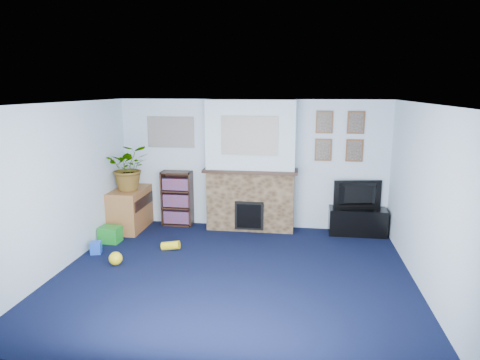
% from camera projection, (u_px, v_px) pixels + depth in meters
% --- Properties ---
extents(floor, '(5.00, 4.50, 0.01)m').
position_uv_depth(floor, '(233.00, 274.00, 6.07)').
color(floor, black).
rests_on(floor, ground).
extents(ceiling, '(5.00, 4.50, 0.01)m').
position_uv_depth(ceiling, '(233.00, 103.00, 5.57)').
color(ceiling, white).
rests_on(ceiling, wall_back).
extents(wall_back, '(5.00, 0.04, 2.40)m').
position_uv_depth(wall_back, '(252.00, 164.00, 8.00)').
color(wall_back, silver).
rests_on(wall_back, ground).
extents(wall_front, '(5.00, 0.04, 2.40)m').
position_uv_depth(wall_front, '(192.00, 255.00, 3.65)').
color(wall_front, silver).
rests_on(wall_front, ground).
extents(wall_left, '(0.04, 4.50, 2.40)m').
position_uv_depth(wall_left, '(62.00, 187.00, 6.17)').
color(wall_left, silver).
rests_on(wall_left, ground).
extents(wall_right, '(0.04, 4.50, 2.40)m').
position_uv_depth(wall_right, '(425.00, 199.00, 5.48)').
color(wall_right, silver).
rests_on(wall_right, ground).
extents(chimney_breast, '(1.72, 0.50, 2.40)m').
position_uv_depth(chimney_breast, '(251.00, 167.00, 7.81)').
color(chimney_breast, brown).
rests_on(chimney_breast, ground).
extents(collage_main, '(1.00, 0.03, 0.68)m').
position_uv_depth(collage_main, '(249.00, 136.00, 7.48)').
color(collage_main, gray).
rests_on(collage_main, chimney_breast).
extents(collage_left, '(0.90, 0.03, 0.58)m').
position_uv_depth(collage_left, '(171.00, 132.00, 8.08)').
color(collage_left, gray).
rests_on(collage_left, wall_back).
extents(portrait_tl, '(0.30, 0.03, 0.40)m').
position_uv_depth(portrait_tl, '(324.00, 122.00, 7.63)').
color(portrait_tl, brown).
rests_on(portrait_tl, wall_back).
extents(portrait_tr, '(0.30, 0.03, 0.40)m').
position_uv_depth(portrait_tr, '(356.00, 122.00, 7.56)').
color(portrait_tr, brown).
rests_on(portrait_tr, wall_back).
extents(portrait_bl, '(0.30, 0.03, 0.40)m').
position_uv_depth(portrait_bl, '(323.00, 150.00, 7.74)').
color(portrait_bl, brown).
rests_on(portrait_bl, wall_back).
extents(portrait_br, '(0.30, 0.03, 0.40)m').
position_uv_depth(portrait_br, '(354.00, 151.00, 7.66)').
color(portrait_br, brown).
rests_on(portrait_br, wall_back).
extents(tv_stand, '(1.01, 0.43, 0.48)m').
position_uv_depth(tv_stand, '(357.00, 222.00, 7.72)').
color(tv_stand, black).
rests_on(tv_stand, ground).
extents(television, '(0.87, 0.26, 0.50)m').
position_uv_depth(television, '(359.00, 195.00, 7.64)').
color(television, black).
rests_on(television, tv_stand).
extents(bookshelf, '(0.58, 0.28, 1.05)m').
position_uv_depth(bookshelf, '(177.00, 199.00, 8.21)').
color(bookshelf, black).
rests_on(bookshelf, ground).
extents(sideboard, '(0.55, 0.98, 0.76)m').
position_uv_depth(sideboard, '(130.00, 211.00, 8.01)').
color(sideboard, '#975D30').
rests_on(sideboard, ground).
extents(potted_plant, '(0.94, 0.88, 0.84)m').
position_uv_depth(potted_plant, '(129.00, 167.00, 7.78)').
color(potted_plant, '#26661E').
rests_on(potted_plant, sideboard).
extents(mantel_clock, '(0.10, 0.06, 0.13)m').
position_uv_depth(mantel_clock, '(247.00, 165.00, 7.76)').
color(mantel_clock, gold).
rests_on(mantel_clock, chimney_breast).
extents(mantel_candle, '(0.05, 0.05, 0.16)m').
position_uv_depth(mantel_candle, '(266.00, 165.00, 7.71)').
color(mantel_candle, '#B2BFC6').
rests_on(mantel_candle, chimney_breast).
extents(mantel_teddy, '(0.12, 0.12, 0.12)m').
position_uv_depth(mantel_teddy, '(218.00, 165.00, 7.84)').
color(mantel_teddy, slate).
rests_on(mantel_teddy, chimney_breast).
extents(mantel_can, '(0.06, 0.06, 0.12)m').
position_uv_depth(mantel_can, '(293.00, 167.00, 7.65)').
color(mantel_can, blue).
rests_on(mantel_can, chimney_breast).
extents(green_crate, '(0.35, 0.29, 0.27)m').
position_uv_depth(green_crate, '(110.00, 234.00, 7.33)').
color(green_crate, '#198C26').
rests_on(green_crate, ground).
extents(toy_ball, '(0.20, 0.20, 0.20)m').
position_uv_depth(toy_ball, '(116.00, 259.00, 6.39)').
color(toy_ball, yellow).
rests_on(toy_ball, ground).
extents(toy_block, '(0.20, 0.20, 0.20)m').
position_uv_depth(toy_block, '(96.00, 247.00, 6.83)').
color(toy_block, blue).
rests_on(toy_block, ground).
extents(toy_tube, '(0.31, 0.14, 0.18)m').
position_uv_depth(toy_tube, '(171.00, 246.00, 7.00)').
color(toy_tube, yellow).
rests_on(toy_tube, ground).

